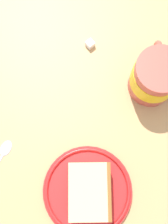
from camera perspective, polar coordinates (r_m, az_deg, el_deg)
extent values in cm
cube|color=tan|center=(60.79, 4.83, -4.12)|extent=(156.85, 156.85, 3.67)
cylinder|color=red|center=(57.60, 0.64, -14.04)|extent=(15.77, 15.77, 1.08)
torus|color=red|center=(56.76, 0.65, -14.06)|extent=(15.11, 15.11, 0.60)
cube|color=brown|center=(56.76, 0.65, -14.06)|extent=(9.51, 6.56, 0.60)
cube|color=#EAB27F|center=(54.16, 0.68, -14.15)|extent=(9.51, 6.56, 4.61)
cube|color=brown|center=(54.30, 4.40, -14.07)|extent=(9.32, 0.92, 4.61)
cylinder|color=#BF4C3F|center=(57.54, 12.68, 6.06)|extent=(8.36, 8.36, 9.76)
cylinder|color=yellow|center=(57.15, 12.77, 6.19)|extent=(8.53, 8.53, 4.31)
cylinder|color=brown|center=(54.41, 13.45, 7.18)|extent=(7.36, 7.36, 0.40)
torus|color=#BF4C3F|center=(59.06, 12.93, 9.88)|extent=(5.52, 1.61, 5.44)
ellipsoid|color=silver|center=(59.76, -13.99, -6.34)|extent=(3.54, 3.01, 0.80)
cube|color=white|center=(63.11, 1.10, 12.19)|extent=(2.02, 2.02, 1.43)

